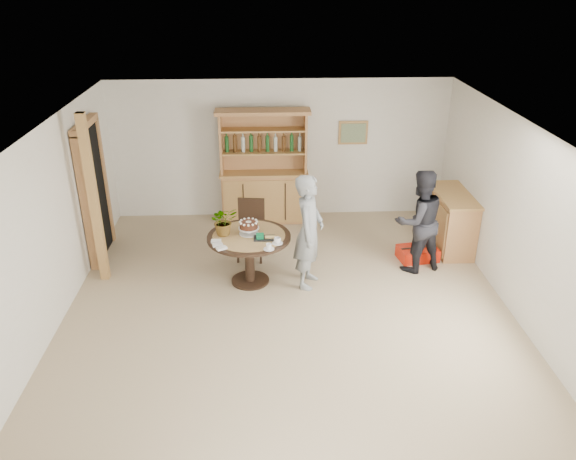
# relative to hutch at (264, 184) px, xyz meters

# --- Properties ---
(ground) EXTENTS (7.00, 7.00, 0.00)m
(ground) POSITION_rel_hutch_xyz_m (0.30, -3.24, -0.69)
(ground) COLOR tan
(ground) RESTS_ON ground
(room_shell) EXTENTS (6.04, 7.04, 2.52)m
(room_shell) POSITION_rel_hutch_xyz_m (0.30, -3.23, 1.05)
(room_shell) COLOR white
(room_shell) RESTS_ON ground
(doorway) EXTENTS (0.13, 1.10, 2.18)m
(doorway) POSITION_rel_hutch_xyz_m (-2.63, -1.24, 0.42)
(doorway) COLOR black
(doorway) RESTS_ON ground
(pine_post) EXTENTS (0.12, 0.12, 2.50)m
(pine_post) POSITION_rel_hutch_xyz_m (-2.40, -2.04, 0.56)
(pine_post) COLOR #B18B4A
(pine_post) RESTS_ON ground
(hutch) EXTENTS (1.62, 0.54, 2.04)m
(hutch) POSITION_rel_hutch_xyz_m (0.00, 0.00, 0.00)
(hutch) COLOR tan
(hutch) RESTS_ON ground
(sideboard) EXTENTS (0.54, 1.26, 0.94)m
(sideboard) POSITION_rel_hutch_xyz_m (3.04, -1.24, -0.22)
(sideboard) COLOR tan
(sideboard) RESTS_ON ground
(dining_table) EXTENTS (1.20, 1.20, 0.76)m
(dining_table) POSITION_rel_hutch_xyz_m (-0.23, -2.24, -0.08)
(dining_table) COLOR black
(dining_table) RESTS_ON ground
(dining_chair) EXTENTS (0.47, 0.47, 0.95)m
(dining_chair) POSITION_rel_hutch_xyz_m (-0.22, -1.41, -0.15)
(dining_chair) COLOR black
(dining_chair) RESTS_ON ground
(birthday_cake) EXTENTS (0.30, 0.30, 0.20)m
(birthday_cake) POSITION_rel_hutch_xyz_m (-0.23, -2.19, 0.19)
(birthday_cake) COLOR white
(birthday_cake) RESTS_ON dining_table
(flower_vase) EXTENTS (0.47, 0.44, 0.42)m
(flower_vase) POSITION_rel_hutch_xyz_m (-0.58, -2.19, 0.28)
(flower_vase) COLOR #3F7233
(flower_vase) RESTS_ON dining_table
(gift_tray) EXTENTS (0.30, 0.20, 0.08)m
(gift_tray) POSITION_rel_hutch_xyz_m (-0.02, -2.36, 0.10)
(gift_tray) COLOR black
(gift_tray) RESTS_ON dining_table
(coffee_cup_a) EXTENTS (0.15, 0.15, 0.09)m
(coffee_cup_a) POSITION_rel_hutch_xyz_m (0.17, -2.52, 0.11)
(coffee_cup_a) COLOR white
(coffee_cup_a) RESTS_ON dining_table
(coffee_cup_b) EXTENTS (0.15, 0.15, 0.08)m
(coffee_cup_b) POSITION_rel_hutch_xyz_m (0.05, -2.69, 0.11)
(coffee_cup_b) COLOR white
(coffee_cup_b) RESTS_ON dining_table
(napkins) EXTENTS (0.24, 0.33, 0.03)m
(napkins) POSITION_rel_hutch_xyz_m (-0.64, -2.55, 0.09)
(napkins) COLOR white
(napkins) RESTS_ON dining_table
(teen_boy) EXTENTS (0.57, 0.71, 1.69)m
(teen_boy) POSITION_rel_hutch_xyz_m (0.62, -2.34, 0.16)
(teen_boy) COLOR gray
(teen_boy) RESTS_ON ground
(adult_person) EXTENTS (0.92, 0.81, 1.60)m
(adult_person) POSITION_rel_hutch_xyz_m (2.29, -1.96, 0.11)
(adult_person) COLOR black
(adult_person) RESTS_ON ground
(red_suitcase) EXTENTS (0.66, 0.49, 0.21)m
(red_suitcase) POSITION_rel_hutch_xyz_m (2.42, -1.66, -0.59)
(red_suitcase) COLOR red
(red_suitcase) RESTS_ON ground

